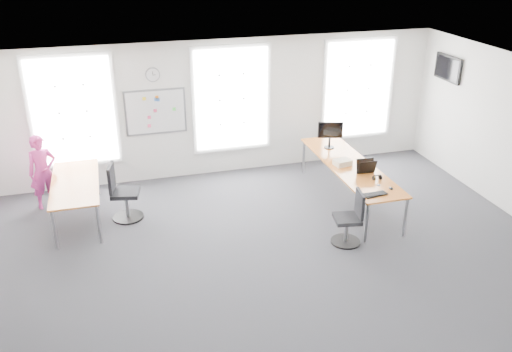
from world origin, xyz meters
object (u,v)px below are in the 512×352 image
object	(u,v)px
desk_right	(350,167)
chair_left	(122,195)
keyboard	(375,195)
person	(43,172)
chair_right	(350,221)
monitor	(330,133)
headphones	(377,178)
desk_left	(75,185)

from	to	relation	value
desk_right	chair_left	world-z (taller)	chair_left
desk_right	keyboard	size ratio (longest dim) A/B	7.51
person	keyboard	size ratio (longest dim) A/B	3.43
desk_right	chair_right	distance (m)	1.68
chair_left	monitor	bearing A→B (deg)	-72.89
desk_right	person	xyz separation A→B (m)	(-5.88, 1.40, 0.00)
monitor	keyboard	bearing A→B (deg)	-76.01
headphones	chair_right	bearing A→B (deg)	-135.07
desk_left	chair_right	xyz separation A→B (m)	(4.60, -2.18, -0.28)
chair_right	headphones	size ratio (longest dim) A/B	5.75
chair_left	headphones	size ratio (longest dim) A/B	6.50
desk_left	person	world-z (taller)	person
keyboard	desk_right	bearing A→B (deg)	73.84
desk_left	headphones	size ratio (longest dim) A/B	12.47
desk_right	person	bearing A→B (deg)	166.61
desk_left	monitor	distance (m)	5.24
desk_left	headphones	xyz separation A→B (m)	(5.44, -1.48, 0.13)
desk_left	keyboard	xyz separation A→B (m)	(5.12, -2.05, 0.10)
desk_right	headphones	xyz separation A→B (m)	(0.17, -0.80, 0.10)
headphones	monitor	size ratio (longest dim) A/B	0.29
chair_right	headphones	distance (m)	1.17
monitor	headphones	bearing A→B (deg)	-66.32
chair_left	person	xyz separation A→B (m)	(-1.44, 0.92, 0.26)
chair_right	person	xyz separation A→B (m)	(-5.22, 2.91, 0.32)
keyboard	desk_left	bearing A→B (deg)	148.19
desk_left	chair_left	bearing A→B (deg)	-13.11
desk_right	chair_right	bearing A→B (deg)	-113.66
desk_left	chair_left	xyz separation A→B (m)	(0.82, -0.19, -0.23)
chair_right	headphones	world-z (taller)	chair_right
chair_left	keyboard	distance (m)	4.69
keyboard	headphones	world-z (taller)	headphones
desk_right	person	distance (m)	6.05
desk_left	keyboard	bearing A→B (deg)	-21.83
chair_right	chair_left	xyz separation A→B (m)	(-3.78, 1.99, 0.06)
chair_right	keyboard	world-z (taller)	chair_right
chair_left	desk_left	bearing A→B (deg)	87.96
chair_right	desk_right	bearing A→B (deg)	166.13
chair_right	chair_left	bearing A→B (deg)	-107.99
desk_left	monitor	bearing A→B (deg)	2.99
desk_left	monitor	size ratio (longest dim) A/B	3.67
person	headphones	world-z (taller)	person
keyboard	headphones	size ratio (longest dim) A/B	2.56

